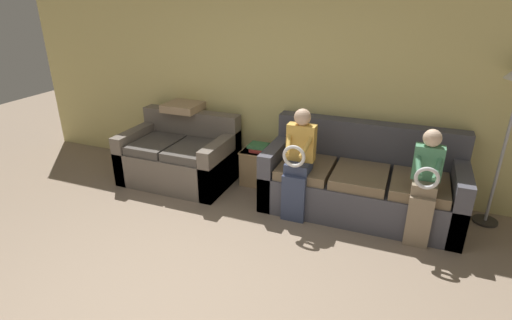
{
  "coord_description": "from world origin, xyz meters",
  "views": [
    {
      "loc": [
        1.59,
        -1.89,
        2.38
      ],
      "look_at": [
        0.16,
        1.69,
        0.73
      ],
      "focal_mm": 28.0,
      "sensor_mm": 36.0,
      "label": 1
    }
  ],
  "objects": [
    {
      "name": "wall_back",
      "position": [
        0.0,
        2.84,
        1.27
      ],
      "size": [
        7.63,
        0.06,
        2.55
      ],
      "color": "#DBCC7F",
      "rests_on": "ground_plane"
    },
    {
      "name": "child_left_seated",
      "position": [
        0.54,
        1.97,
        0.68
      ],
      "size": [
        0.31,
        0.38,
        1.23
      ],
      "color": "#384260",
      "rests_on": "ground_plane"
    },
    {
      "name": "book_stack",
      "position": [
        -0.16,
        2.58,
        0.5
      ],
      "size": [
        0.24,
        0.29,
        0.08
      ],
      "color": "#BC3833",
      "rests_on": "side_shelf"
    },
    {
      "name": "side_shelf",
      "position": [
        -0.15,
        2.58,
        0.24
      ],
      "size": [
        0.43,
        0.42,
        0.46
      ],
      "color": "tan",
      "rests_on": "ground_plane"
    },
    {
      "name": "couch_main",
      "position": [
        1.19,
        2.36,
        0.34
      ],
      "size": [
        2.16,
        0.94,
        0.97
      ],
      "color": "#4C4C56",
      "rests_on": "ground_plane"
    },
    {
      "name": "throw_pillow",
      "position": [
        -1.26,
        2.61,
        0.92
      ],
      "size": [
        0.47,
        0.47,
        0.1
      ],
      "color": "tan",
      "rests_on": "couch_side"
    },
    {
      "name": "child_right_seated",
      "position": [
        1.83,
        1.96,
        0.65
      ],
      "size": [
        0.28,
        0.38,
        1.16
      ],
      "color": "gray",
      "rests_on": "ground_plane"
    },
    {
      "name": "couch_side",
      "position": [
        -1.17,
        2.28,
        0.32
      ],
      "size": [
        1.41,
        0.94,
        0.87
      ],
      "color": "#70665B",
      "rests_on": "ground_plane"
    }
  ]
}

